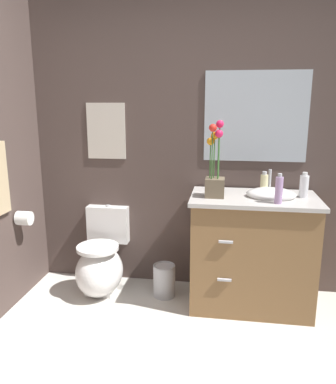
# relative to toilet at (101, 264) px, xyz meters

# --- Properties ---
(wall_back) EXTENTS (4.22, 0.05, 2.50)m
(wall_back) POSITION_rel_toilet_xyz_m (0.95, 0.30, 1.01)
(wall_back) COLOR #4C3D38
(wall_back) RESTS_ON ground_plane
(toilet) EXTENTS (0.38, 0.59, 0.69)m
(toilet) POSITION_rel_toilet_xyz_m (0.00, 0.00, 0.00)
(toilet) COLOR white
(toilet) RESTS_ON ground_plane
(vanity_cabinet) EXTENTS (0.94, 0.56, 1.06)m
(vanity_cabinet) POSITION_rel_toilet_xyz_m (1.22, -0.03, 0.21)
(vanity_cabinet) COLOR brown
(vanity_cabinet) RESTS_ON ground_plane
(flower_vase) EXTENTS (0.14, 0.14, 0.56)m
(flower_vase) POSITION_rel_toilet_xyz_m (0.93, -0.08, 0.82)
(flower_vase) COLOR brown
(flower_vase) RESTS_ON vanity_cabinet
(soap_bottle) EXTENTS (0.06, 0.06, 0.17)m
(soap_bottle) POSITION_rel_toilet_xyz_m (1.29, 0.07, 0.71)
(soap_bottle) COLOR beige
(soap_bottle) RESTS_ON vanity_cabinet
(lotion_bottle) EXTENTS (0.06, 0.06, 0.19)m
(lotion_bottle) POSITION_rel_toilet_xyz_m (1.57, 0.00, 0.72)
(lotion_bottle) COLOR white
(lotion_bottle) RESTS_ON vanity_cabinet
(hand_wash_bottle) EXTENTS (0.05, 0.05, 0.21)m
(hand_wash_bottle) POSITION_rel_toilet_xyz_m (1.37, -0.20, 0.73)
(hand_wash_bottle) COLOR #B28CBF
(hand_wash_bottle) RESTS_ON vanity_cabinet
(trash_bin) EXTENTS (0.18, 0.18, 0.27)m
(trash_bin) POSITION_rel_toilet_xyz_m (0.53, 0.00, -0.11)
(trash_bin) COLOR #B7B7BC
(trash_bin) RESTS_ON ground_plane
(wall_poster) EXTENTS (0.33, 0.01, 0.46)m
(wall_poster) POSITION_rel_toilet_xyz_m (-0.00, 0.27, 1.08)
(wall_poster) COLOR beige
(wall_mirror) EXTENTS (0.80, 0.01, 0.70)m
(wall_mirror) POSITION_rel_toilet_xyz_m (1.22, 0.27, 1.21)
(wall_mirror) COLOR #B2BCC6
(toilet_paper_roll) EXTENTS (0.11, 0.11, 0.11)m
(toilet_paper_roll) POSITION_rel_toilet_xyz_m (-0.54, -0.20, 0.44)
(toilet_paper_roll) COLOR white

